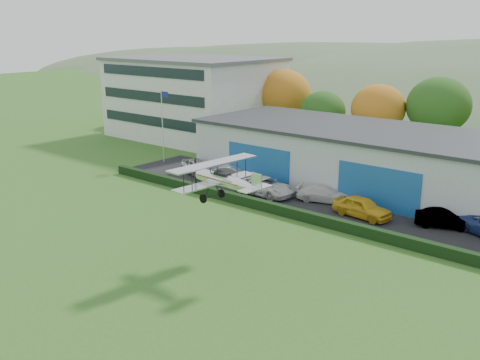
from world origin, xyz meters
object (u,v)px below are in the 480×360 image
Objects in this scene: car_1 at (234,173)px; biplane at (223,179)px; hangar at (409,164)px; car_2 at (265,186)px; flagpole at (163,119)px; car_5 at (444,219)px; car_0 at (197,167)px; car_3 at (324,194)px; office_block at (194,97)px; car_4 at (362,207)px.

biplane is at bearing -151.45° from car_1.
car_2 is (-9.32, -8.46, -1.85)m from hangar.
car_5 is (30.44, -0.59, -4.07)m from flagpole.
car_0 reaches higher than car_3.
biplane is at bearing -43.06° from office_block.
hangar is at bearing -75.39° from car_1.
car_3 is at bearing 76.56° from car_4.
flagpole reaches higher than car_1.
car_4 is at bearing -90.61° from hangar.
car_2 is at bearing -33.18° from office_block.
biplane is (6.43, -12.65, 4.52)m from car_2.
office_block reaches higher than car_2.
car_1 is at bearing 133.30° from biplane.
car_4 is at bearing -86.42° from car_2.
hangar is 8.72× the size of car_0.
car_5 is 17.44m from biplane.
flagpole is (-24.88, -5.98, 2.13)m from hangar.
hangar is 8.82m from car_5.
car_5 is at bearing -80.12° from car_2.
car_0 is (-18.57, -7.41, -1.81)m from hangar.
flagpole is at bearing -58.03° from office_block.
car_2 is 1.20× the size of car_3.
biplane reaches higher than car_5.
office_block is 3.15× the size of biplane.
hangar is 5.08× the size of flagpole.
car_5 is (9.90, 0.25, -0.00)m from car_3.
office_block is (-33.00, 7.02, 2.56)m from hangar.
car_0 is 18.50m from car_4.
car_4 is (9.23, 0.15, 0.03)m from car_2.
office_block is 23.45m from car_1.
office_block is at bearing 141.84° from biplane.
flagpole is 20.95m from car_3.
office_block is at bearing 121.97° from flagpole.
car_4 is 13.86m from biplane.
car_5 is (19.98, -0.01, -0.02)m from car_1.
office_block reaches higher than car_4.
car_0 is 9.31m from car_2.
flagpole is (8.12, -13.00, -0.43)m from office_block.
car_4 is at bearing 85.66° from car_5.
car_0 is 1.13× the size of car_1.
car_0 is at bearing 91.72° from car_1.
office_block is at bearing 59.45° from car_2.
biplane is at bearing 173.53° from car_4.
biplane is at bearing 128.39° from car_5.
hangar is at bearing 13.51° from flagpole.
flagpole reaches higher than car_0.
car_0 is at bearing 93.08° from car_4.
car_1 is 0.63× the size of biplane.
car_3 is at bearing -101.31° from car_1.
flagpole is 1.75× the size of car_3.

